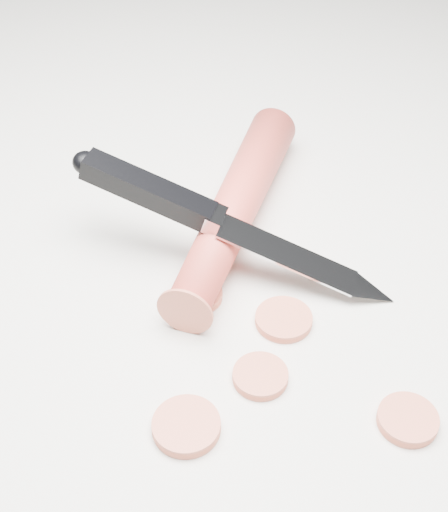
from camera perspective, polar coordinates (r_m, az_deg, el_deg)
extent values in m
plane|color=silver|center=(0.49, 3.03, -2.70)|extent=(2.40, 2.40, 0.00)
cylinder|color=red|center=(0.52, 0.96, 4.01)|extent=(0.14, 0.21, 0.03)
cylinder|color=#CA5A40|center=(0.48, -1.98, -3.15)|extent=(0.03, 0.03, 0.01)
cylinder|color=#CA5A40|center=(0.43, 14.49, -12.56)|extent=(0.03, 0.03, 0.01)
cylinder|color=#CA5A40|center=(0.41, -3.03, -13.43)|extent=(0.04, 0.04, 0.01)
cylinder|color=#CA5A40|center=(0.47, 4.80, -5.08)|extent=(0.04, 0.04, 0.01)
cylinder|color=#CA5A40|center=(0.44, 2.93, -9.57)|extent=(0.03, 0.03, 0.01)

